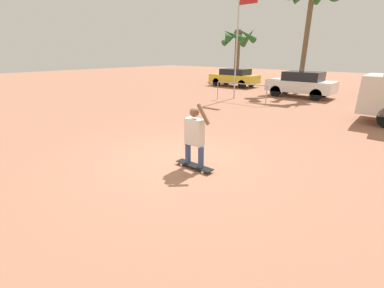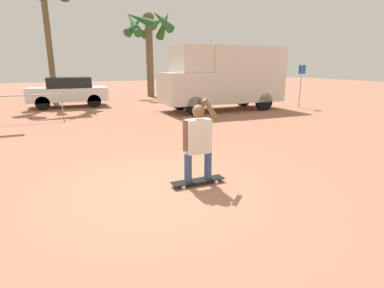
# 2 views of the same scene
# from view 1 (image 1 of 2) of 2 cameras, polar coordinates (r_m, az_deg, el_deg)

# --- Properties ---
(ground_plane) EXTENTS (80.00, 80.00, 0.00)m
(ground_plane) POSITION_cam_1_polar(r_m,az_deg,el_deg) (6.87, -3.38, -3.47)
(ground_plane) COLOR #A36B51
(skateboard) EXTENTS (1.04, 0.24, 0.09)m
(skateboard) POSITION_cam_1_polar(r_m,az_deg,el_deg) (6.33, 0.51, -4.80)
(skateboard) COLOR black
(skateboard) RESTS_ON ground_plane
(person_skateboarder) EXTENTS (0.74, 0.22, 1.54)m
(person_skateboarder) POSITION_cam_1_polar(r_m,az_deg,el_deg) (6.04, 0.53, 2.29)
(person_skateboarder) COLOR #384C7A
(person_skateboarder) RESTS_ON skateboard
(parked_car_white) EXTENTS (4.00, 1.95, 1.59)m
(parked_car_white) POSITION_cam_1_polar(r_m,az_deg,el_deg) (18.21, 23.10, 12.23)
(parked_car_white) COLOR black
(parked_car_white) RESTS_ON ground_plane
(parked_car_yellow) EXTENTS (4.03, 1.78, 1.45)m
(parked_car_yellow) POSITION_cam_1_polar(r_m,az_deg,el_deg) (22.65, 9.39, 14.47)
(parked_car_yellow) COLOR black
(parked_car_yellow) RESTS_ON ground_plane
(palm_tree_far_left) EXTENTS (3.46, 3.56, 5.02)m
(palm_tree_far_left) POSITION_cam_1_polar(r_m,az_deg,el_deg) (27.21, 10.05, 21.77)
(palm_tree_far_left) COLOR brown
(palm_tree_far_left) RESTS_ON ground_plane
(flagpole) EXTENTS (1.20, 0.12, 5.96)m
(flagpole) POSITION_cam_1_polar(r_m,az_deg,el_deg) (16.32, 10.32, 21.98)
(flagpole) COLOR #B7B7BC
(flagpole) RESTS_ON ground_plane
(plaza_railing_segment) EXTENTS (3.20, 0.05, 1.08)m
(plaza_railing_segment) POSITION_cam_1_polar(r_m,az_deg,el_deg) (15.16, 10.78, 12.36)
(plaza_railing_segment) COLOR #99999E
(plaza_railing_segment) RESTS_ON ground_plane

